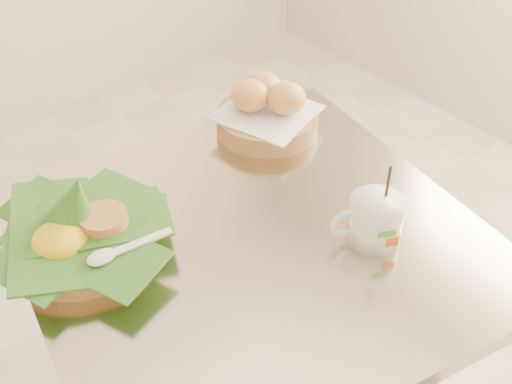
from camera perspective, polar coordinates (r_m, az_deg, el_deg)
cafe_table at (r=1.20m, az=-0.29°, el=-11.60°), size 0.80×0.80×0.75m
rice_basket at (r=1.02m, az=-15.51°, el=-3.35°), size 0.28×0.28×0.14m
bread_basket at (r=1.27m, az=0.97°, el=7.23°), size 0.22×0.22×0.10m
coffee_mug at (r=1.02m, az=10.45°, el=-2.35°), size 0.11×0.09×0.15m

